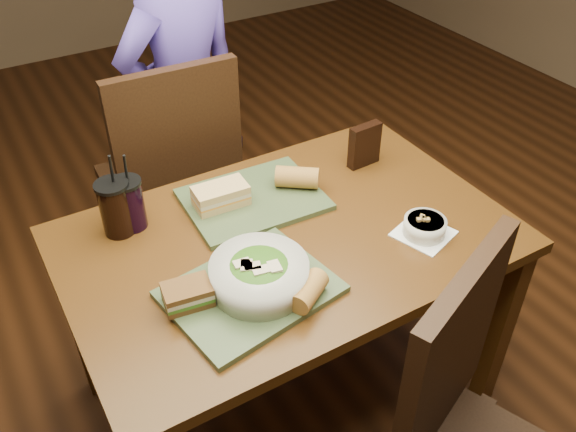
% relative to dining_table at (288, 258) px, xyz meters
% --- Properties ---
extents(ground, '(6.00, 6.00, 0.00)m').
position_rel_dining_table_xyz_m(ground, '(0.00, 0.00, -0.66)').
color(ground, '#381C0B').
rests_on(ground, ground).
extents(dining_table, '(1.30, 0.85, 0.75)m').
position_rel_dining_table_xyz_m(dining_table, '(0.00, 0.00, 0.00)').
color(dining_table, '#492A0E').
rests_on(dining_table, ground).
extents(chair_far, '(0.48, 0.48, 1.07)m').
position_rel_dining_table_xyz_m(chair_far, '(-0.10, 0.70, -0.07)').
color(chair_far, black).
rests_on(chair_far, ground).
extents(diner, '(0.63, 0.48, 1.53)m').
position_rel_dining_table_xyz_m(diner, '(0.06, 0.90, 0.11)').
color(diner, '#4F3AA0').
rests_on(diner, ground).
extents(tray_near, '(0.46, 0.38, 0.02)m').
position_rel_dining_table_xyz_m(tray_near, '(-0.21, -0.16, 0.10)').
color(tray_near, '#3C4C2C').
rests_on(tray_near, dining_table).
extents(tray_far, '(0.43, 0.34, 0.02)m').
position_rel_dining_table_xyz_m(tray_far, '(-0.01, 0.20, 0.10)').
color(tray_far, '#3C4C2C').
rests_on(tray_far, dining_table).
extents(salad_bowl, '(0.26, 0.26, 0.09)m').
position_rel_dining_table_xyz_m(salad_bowl, '(-0.18, -0.16, 0.15)').
color(salad_bowl, silver).
rests_on(salad_bowl, tray_near).
extents(soup_bowl, '(0.19, 0.19, 0.06)m').
position_rel_dining_table_xyz_m(soup_bowl, '(0.35, -0.20, 0.12)').
color(soup_bowl, white).
rests_on(soup_bowl, dining_table).
extents(sandwich_near, '(0.13, 0.10, 0.06)m').
position_rel_dining_table_xyz_m(sandwich_near, '(-0.37, -0.12, 0.14)').
color(sandwich_near, '#593819').
rests_on(sandwich_near, tray_near).
extents(sandwich_far, '(0.17, 0.10, 0.07)m').
position_rel_dining_table_xyz_m(sandwich_far, '(-0.11, 0.21, 0.14)').
color(sandwich_far, tan).
rests_on(sandwich_far, tray_far).
extents(baguette_near, '(0.13, 0.11, 0.06)m').
position_rel_dining_table_xyz_m(baguette_near, '(-0.10, -0.27, 0.14)').
color(baguette_near, '#AD7533').
rests_on(baguette_near, tray_near).
extents(baguette_far, '(0.15, 0.14, 0.07)m').
position_rel_dining_table_xyz_m(baguette_far, '(0.14, 0.18, 0.14)').
color(baguette_far, '#AD7533').
rests_on(baguette_far, tray_far).
extents(cup_cola, '(0.10, 0.10, 0.27)m').
position_rel_dining_table_xyz_m(cup_cola, '(-0.42, 0.27, 0.18)').
color(cup_cola, black).
rests_on(cup_cola, dining_table).
extents(cup_berry, '(0.09, 0.09, 0.25)m').
position_rel_dining_table_xyz_m(cup_berry, '(-0.38, 0.27, 0.17)').
color(cup_berry, black).
rests_on(cup_berry, dining_table).
extents(chip_bag, '(0.12, 0.04, 0.15)m').
position_rel_dining_table_xyz_m(chip_bag, '(0.42, 0.20, 0.17)').
color(chip_bag, black).
rests_on(chip_bag, dining_table).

